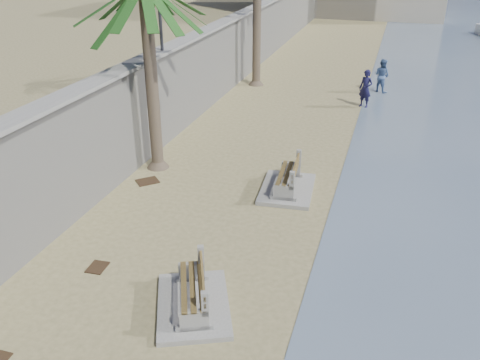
# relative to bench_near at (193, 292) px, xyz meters

# --- Properties ---
(seawall) EXTENTS (0.45, 70.00, 3.50)m
(seawall) POSITION_rel_bench_near_xyz_m (-4.91, 17.20, 1.33)
(seawall) COLOR gray
(seawall) RESTS_ON ground_plane
(wall_cap) EXTENTS (0.80, 70.00, 0.12)m
(wall_cap) POSITION_rel_bench_near_xyz_m (-4.91, 17.20, 3.13)
(wall_cap) COLOR gray
(wall_cap) RESTS_ON seawall
(bench_near) EXTENTS (2.38, 2.75, 0.97)m
(bench_near) POSITION_rel_bench_near_xyz_m (0.00, 0.00, 0.00)
(bench_near) COLOR gray
(bench_near) RESTS_ON ground_plane
(bench_far) EXTENTS (1.83, 2.53, 1.01)m
(bench_far) POSITION_rel_bench_near_xyz_m (0.77, 6.24, 0.02)
(bench_far) COLOR gray
(bench_far) RESTS_ON ground_plane
(person_a) EXTENTS (0.89, 0.78, 2.06)m
(person_a) POSITION_rel_bench_near_xyz_m (2.39, 16.03, 0.61)
(person_a) COLOR #151437
(person_a) RESTS_ON ground_plane
(person_b) EXTENTS (1.16, 1.09, 1.92)m
(person_b) POSITION_rel_bench_near_xyz_m (2.99, 18.94, 0.54)
(person_b) COLOR #455F90
(person_b) RESTS_ON ground_plane
(debris_c) EXTENTS (0.90, 0.89, 0.03)m
(debris_c) POSITION_rel_bench_near_xyz_m (-3.89, 5.51, -0.41)
(debris_c) COLOR #382616
(debris_c) RESTS_ON ground_plane
(debris_d) EXTENTS (0.47, 0.57, 0.03)m
(debris_d) POSITION_rel_bench_near_xyz_m (-2.87, 0.68, -0.41)
(debris_d) COLOR #382616
(debris_d) RESTS_ON ground_plane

